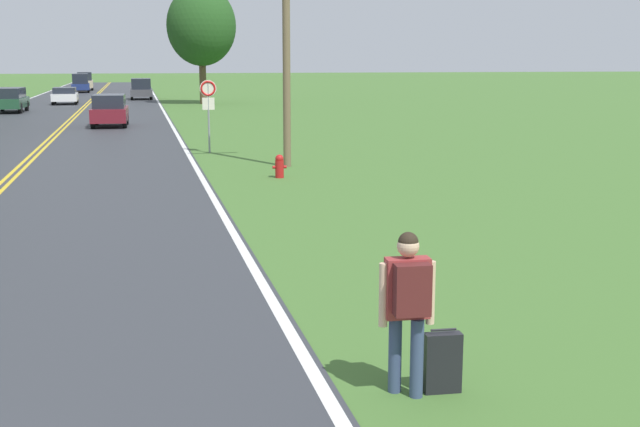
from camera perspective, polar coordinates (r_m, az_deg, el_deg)
hitchhiker_person at (r=8.09m, az=6.29°, el=-5.96°), size 0.58×0.43×1.70m
suitcase at (r=8.46m, az=8.71°, el=-10.44°), size 0.39×0.17×0.68m
fire_hydrant at (r=23.26m, az=-2.90°, el=3.40°), size 0.41×0.25×0.68m
traffic_sign at (r=29.62m, az=-7.95°, el=8.13°), size 0.60×0.10×2.65m
utility_pole_midground at (r=25.55m, az=-2.41°, el=12.29°), size 1.80×0.24×7.70m
tree_left_verge at (r=62.98m, az=-8.43°, el=13.05°), size 5.24×5.24×8.90m
car_maroon_hatchback_approaching at (r=42.47m, az=-14.73°, el=7.14°), size 1.84×3.71×1.63m
car_dark_green_suv_mid_near at (r=55.94m, az=-21.16°, el=7.59°), size 1.84×4.46×1.58m
car_white_hatchback_mid_far at (r=64.83m, az=-17.69°, el=8.03°), size 1.95×3.72×1.28m
car_dark_grey_van_receding at (r=71.09m, az=-12.60°, el=8.67°), size 1.81×4.14×1.78m
car_dark_blue_van_distant at (r=87.94m, az=-16.66°, el=8.90°), size 1.96×4.91×1.92m
car_champagne_van_horizon at (r=94.07m, az=-16.37°, el=9.04°), size 1.89×4.87×1.98m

